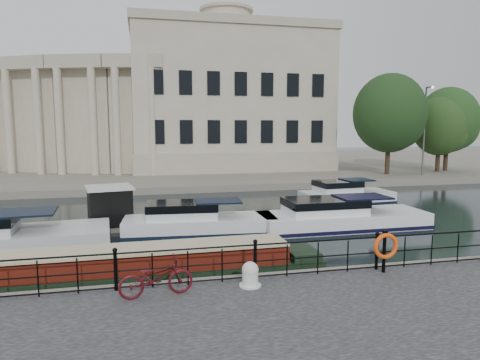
% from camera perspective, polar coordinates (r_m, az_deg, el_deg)
% --- Properties ---
extents(ground_plane, '(160.00, 160.00, 0.00)m').
position_cam_1_polar(ground_plane, '(15.37, -0.17, -12.15)').
color(ground_plane, black).
rests_on(ground_plane, ground).
extents(far_bank, '(120.00, 42.00, 0.55)m').
position_cam_1_polar(far_bank, '(53.46, -9.33, 1.95)').
color(far_bank, '#6B665B').
rests_on(far_bank, ground_plane).
extents(railing, '(24.14, 0.14, 1.22)m').
position_cam_1_polar(railing, '(12.92, 2.04, -10.35)').
color(railing, black).
rests_on(railing, near_quay).
extents(civic_building, '(53.55, 31.84, 16.85)m').
position_cam_1_polar(civic_building, '(48.94, -10.36, 9.38)').
color(civic_building, '#ADA38C').
rests_on(civic_building, far_bank).
extents(lamp_posts, '(8.24, 1.55, 8.07)m').
position_cam_1_polar(lamp_posts, '(45.44, 27.32, 6.05)').
color(lamp_posts, '#59595B').
rests_on(lamp_posts, far_bank).
extents(bicycle, '(2.06, 0.94, 1.04)m').
position_cam_1_polar(bicycle, '(11.94, -11.13, -12.63)').
color(bicycle, '#4B0D14').
rests_on(bicycle, near_quay).
extents(mooring_bollard, '(0.64, 0.64, 0.72)m').
position_cam_1_polar(mooring_bollard, '(12.48, 1.36, -12.50)').
color(mooring_bollard, silver).
rests_on(mooring_bollard, near_quay).
extents(life_ring_post, '(0.82, 0.21, 1.34)m').
position_cam_1_polar(life_ring_post, '(14.11, 18.84, -8.42)').
color(life_ring_post, black).
rests_on(life_ring_post, near_quay).
extents(narrowboat, '(12.84, 1.88, 1.48)m').
position_cam_1_polar(narrowboat, '(14.62, -14.12, -11.89)').
color(narrowboat, black).
rests_on(narrowboat, ground_plane).
extents(harbour_hut, '(3.42, 3.02, 2.19)m').
position_cam_1_polar(harbour_hut, '(22.47, -16.97, -3.73)').
color(harbour_hut, '#6B665B').
rests_on(harbour_hut, ground_plane).
extents(cabin_cruisers, '(27.12, 10.27, 1.99)m').
position_cam_1_polar(cabin_cruisers, '(21.23, -3.45, -5.67)').
color(cabin_cruisers, silver).
rests_on(cabin_cruisers, ground_plane).
extents(trees, '(14.01, 8.01, 9.43)m').
position_cam_1_polar(trees, '(45.51, 23.19, 7.27)').
color(trees, black).
rests_on(trees, far_bank).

